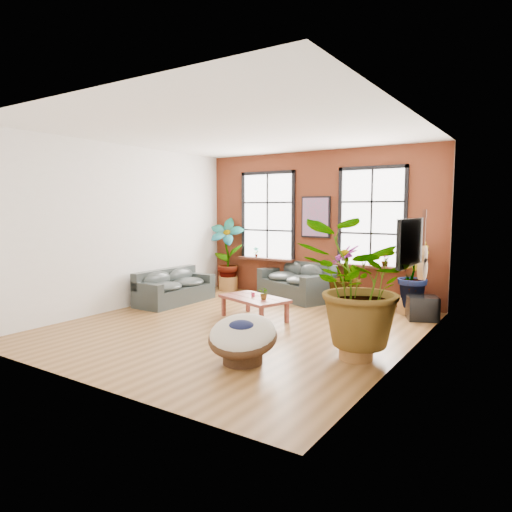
% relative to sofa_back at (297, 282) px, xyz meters
% --- Properties ---
extents(room, '(6.04, 6.54, 3.54)m').
position_rel_sofa_back_xyz_m(room, '(0.35, -2.78, 1.35)').
color(room, brown).
rests_on(room, ground).
extents(sofa_back, '(2.11, 1.60, 0.87)m').
position_rel_sofa_back_xyz_m(sofa_back, '(0.00, 0.00, 0.00)').
color(sofa_back, '#28302E').
rests_on(sofa_back, ground).
extents(sofa_left, '(0.82, 1.93, 0.76)m').
position_rel_sofa_back_xyz_m(sofa_left, '(-2.14, -1.97, -0.05)').
color(sofa_left, '#28302E').
rests_on(sofa_left, ground).
extents(coffee_table, '(1.53, 1.16, 0.52)m').
position_rel_sofa_back_xyz_m(coffee_table, '(0.27, -2.28, -0.01)').
color(coffee_table, brown).
rests_on(coffee_table, ground).
extents(papasan_chair, '(1.23, 1.23, 0.73)m').
position_rel_sofa_back_xyz_m(papasan_chair, '(1.54, -4.49, -0.02)').
color(papasan_chair, '#3E2716').
rests_on(papasan_chair, ground).
extents(poster, '(0.74, 0.06, 0.98)m').
position_rel_sofa_back_xyz_m(poster, '(0.35, 0.26, 1.56)').
color(poster, black).
rests_on(poster, room).
extents(tv_wall_unit, '(0.13, 1.86, 1.20)m').
position_rel_sofa_back_xyz_m(tv_wall_unit, '(3.28, -2.33, 1.15)').
color(tv_wall_unit, black).
rests_on(tv_wall_unit, room).
extents(media_box, '(0.70, 0.66, 0.47)m').
position_rel_sofa_back_xyz_m(media_box, '(3.04, -0.55, -0.16)').
color(media_box, black).
rests_on(media_box, ground).
extents(pot_back_left, '(0.63, 0.63, 0.36)m').
position_rel_sofa_back_xyz_m(pot_back_left, '(-2.06, 0.01, -0.21)').
color(pot_back_left, olive).
rests_on(pot_back_left, ground).
extents(pot_back_right, '(0.52, 0.52, 0.34)m').
position_rel_sofa_back_xyz_m(pot_back_right, '(2.67, -0.12, -0.22)').
color(pot_back_right, olive).
rests_on(pot_back_right, ground).
extents(pot_right_wall, '(0.63, 0.63, 0.36)m').
position_rel_sofa_back_xyz_m(pot_right_wall, '(2.80, -3.44, -0.22)').
color(pot_right_wall, olive).
rests_on(pot_right_wall, ground).
extents(pot_mid, '(0.49, 0.49, 0.36)m').
position_rel_sofa_back_xyz_m(pot_mid, '(1.42, -0.48, -0.22)').
color(pot_mid, olive).
rests_on(pot_mid, ground).
extents(floor_plant_back_left, '(1.07, 0.88, 1.76)m').
position_rel_sofa_back_xyz_m(floor_plant_back_left, '(-2.08, -0.02, 0.64)').
color(floor_plant_back_left, '#2A4211').
rests_on(floor_plant_back_left, ground).
extents(floor_plant_back_right, '(0.86, 0.92, 1.34)m').
position_rel_sofa_back_xyz_m(floor_plant_back_right, '(2.71, -0.12, 0.42)').
color(floor_plant_back_right, '#2A4211').
rests_on(floor_plant_back_right, ground).
extents(floor_plant_right_wall, '(2.17, 2.10, 1.85)m').
position_rel_sofa_back_xyz_m(floor_plant_right_wall, '(2.76, -3.42, 0.69)').
color(floor_plant_right_wall, '#2A4211').
rests_on(floor_plant_right_wall, ground).
extents(floor_plant_mid, '(0.99, 0.99, 1.25)m').
position_rel_sofa_back_xyz_m(floor_plant_mid, '(1.43, -0.52, 0.37)').
color(floor_plant_mid, '#2A4211').
rests_on(floor_plant_mid, ground).
extents(table_plant, '(0.24, 0.22, 0.24)m').
position_rel_sofa_back_xyz_m(table_plant, '(0.55, -2.36, 0.16)').
color(table_plant, '#2A4211').
rests_on(table_plant, coffee_table).
extents(sill_plant_left, '(0.17, 0.17, 0.27)m').
position_rel_sofa_back_xyz_m(sill_plant_left, '(-1.30, 0.20, 0.64)').
color(sill_plant_left, '#2A4211').
rests_on(sill_plant_left, room).
extents(sill_plant_right, '(0.19, 0.19, 0.27)m').
position_rel_sofa_back_xyz_m(sill_plant_right, '(2.05, 0.20, 0.64)').
color(sill_plant_right, '#2A4211').
rests_on(sill_plant_right, room).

